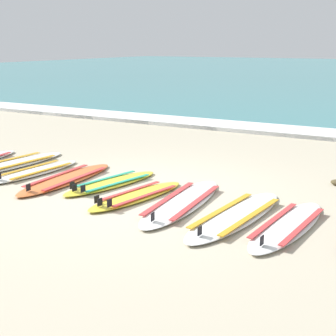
# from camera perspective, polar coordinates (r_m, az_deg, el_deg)

# --- Properties ---
(ground_plane) EXTENTS (80.00, 80.00, 0.00)m
(ground_plane) POSITION_cam_1_polar(r_m,az_deg,el_deg) (7.54, -2.81, -3.22)
(ground_plane) COLOR #B7AD93
(wave_foam_strip) EXTENTS (80.00, 1.27, 0.11)m
(wave_foam_strip) POSITION_cam_1_polar(r_m,az_deg,el_deg) (13.24, 11.88, 4.46)
(wave_foam_strip) COLOR white
(wave_foam_strip) RESTS_ON ground
(surfboard_1) EXTENTS (0.87, 2.55, 0.18)m
(surfboard_1) POSITION_cam_1_polar(r_m,az_deg,el_deg) (9.77, -17.96, 0.42)
(surfboard_1) COLOR white
(surfboard_1) RESTS_ON ground
(surfboard_2) EXTENTS (0.68, 2.03, 0.18)m
(surfboard_2) POSITION_cam_1_polar(r_m,az_deg,el_deg) (9.10, -15.30, -0.39)
(surfboard_2) COLOR silver
(surfboard_2) RESTS_ON ground
(surfboard_3) EXTENTS (0.61, 2.32, 0.18)m
(surfboard_3) POSITION_cam_1_polar(r_m,az_deg,el_deg) (8.48, -11.82, -1.25)
(surfboard_3) COLOR orange
(surfboard_3) RESTS_ON ground
(surfboard_4) EXTENTS (0.91, 2.01, 0.18)m
(surfboard_4) POSITION_cam_1_polar(r_m,az_deg,el_deg) (8.11, -6.66, -1.76)
(surfboard_4) COLOR yellow
(surfboard_4) RESTS_ON ground
(surfboard_5) EXTENTS (0.86, 1.99, 0.18)m
(surfboard_5) POSITION_cam_1_polar(r_m,az_deg,el_deg) (7.41, -3.65, -3.26)
(surfboard_5) COLOR yellow
(surfboard_5) RESTS_ON ground
(surfboard_6) EXTENTS (0.76, 2.48, 0.18)m
(surfboard_6) POSITION_cam_1_polar(r_m,az_deg,el_deg) (7.11, 1.69, -4.01)
(surfboard_6) COLOR white
(surfboard_6) RESTS_ON ground
(surfboard_7) EXTENTS (0.85, 2.47, 0.18)m
(surfboard_7) POSITION_cam_1_polar(r_m,az_deg,el_deg) (6.64, 7.98, -5.53)
(surfboard_7) COLOR white
(surfboard_7) RESTS_ON ground
(surfboard_8) EXTENTS (0.72, 2.18, 0.18)m
(surfboard_8) POSITION_cam_1_polar(r_m,az_deg,el_deg) (6.41, 13.89, -6.55)
(surfboard_8) COLOR white
(surfboard_8) RESTS_ON ground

